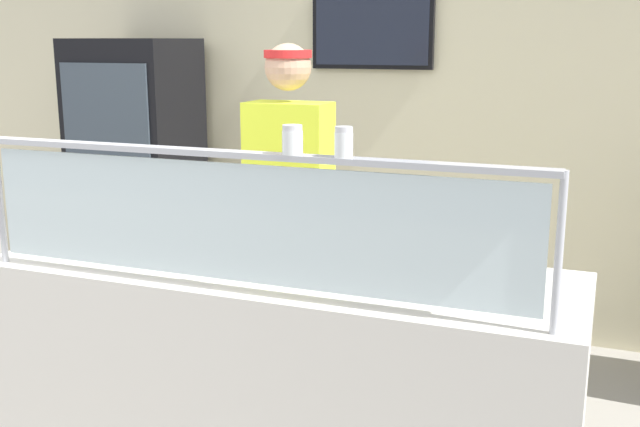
{
  "coord_description": "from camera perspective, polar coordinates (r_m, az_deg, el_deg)",
  "views": [
    {
      "loc": [
        2.22,
        -2.09,
        1.77
      ],
      "look_at": [
        1.25,
        0.4,
        1.16
      ],
      "focal_mm": 42.67,
      "sensor_mm": 36.0,
      "label": 1
    }
  ],
  "objects": [
    {
      "name": "ground_plane",
      "position": [
        3.74,
        1.24,
        -15.44
      ],
      "size": [
        12.0,
        12.0,
        0.0
      ],
      "primitive_type": "plane",
      "color": "gray",
      "rests_on": "ground"
    },
    {
      "name": "shop_rear_unit",
      "position": [
        4.71,
        7.46,
        7.7
      ],
      "size": [
        6.6,
        0.13,
        2.7
      ],
      "color": "beige",
      "rests_on": "ground"
    },
    {
      "name": "serving_counter",
      "position": [
        3.0,
        -3.0,
        -12.81
      ],
      "size": [
        2.2,
        0.73,
        0.95
      ],
      "primitive_type": "cube",
      "color": "silver",
      "rests_on": "ground"
    },
    {
      "name": "sneeze_guard",
      "position": [
        2.48,
        -6.08,
        0.61
      ],
      "size": [
        2.03,
        0.06,
        0.48
      ],
      "color": "#B2B5BC",
      "rests_on": "serving_counter"
    },
    {
      "name": "pizza_tray",
      "position": [
        3.02,
        -7.83,
        -2.7
      ],
      "size": [
        0.47,
        0.47,
        0.04
      ],
      "color": "#9EA0A8",
      "rests_on": "serving_counter"
    },
    {
      "name": "pizza_server",
      "position": [
        3.01,
        -8.27,
        -2.36
      ],
      "size": [
        0.12,
        0.29,
        0.01
      ],
      "primitive_type": "cube",
      "rotation": [
        0.0,
        0.0,
        -0.18
      ],
      "color": "#ADAFB7",
      "rests_on": "pizza_tray"
    },
    {
      "name": "parmesan_shaker",
      "position": [
        2.37,
        -2.08,
        5.41
      ],
      "size": [
        0.07,
        0.07,
        0.09
      ],
      "color": "white",
      "rests_on": "sneeze_guard"
    },
    {
      "name": "pepper_flake_shaker",
      "position": [
        2.3,
        1.79,
        5.23
      ],
      "size": [
        0.06,
        0.06,
        0.09
      ],
      "color": "white",
      "rests_on": "sneeze_guard"
    },
    {
      "name": "worker_figure",
      "position": [
        3.53,
        -2.29,
        0.3
      ],
      "size": [
        0.41,
        0.5,
        1.76
      ],
      "color": "#23232D",
      "rests_on": "ground"
    },
    {
      "name": "drink_fridge",
      "position": [
        5.09,
        -13.51,
        2.57
      ],
      "size": [
        0.71,
        0.61,
        1.78
      ],
      "color": "black",
      "rests_on": "ground"
    }
  ]
}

